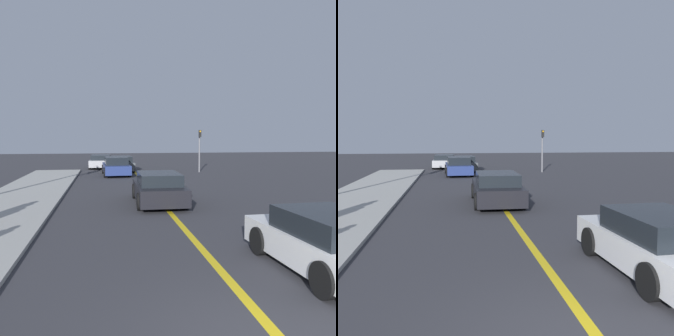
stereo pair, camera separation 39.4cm
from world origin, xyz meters
TOP-DOWN VIEW (x-y plane):
  - road_center_line at (0.00, 18.00)m, footprint 0.20×60.00m
  - sidewalk_left at (-6.03, 13.51)m, footprint 3.50×27.01m
  - car_near_right_lane at (2.13, 2.64)m, footprint 2.06×4.08m
  - car_ahead_center at (-0.15, 11.06)m, footprint 2.04×4.60m
  - car_far_distant at (-1.53, 23.04)m, footprint 2.06×4.68m
  - car_parked_left_lot at (-1.01, 26.06)m, footprint 2.02×4.28m
  - car_oncoming_far at (-2.68, 29.54)m, footprint 2.10×4.32m
  - traffic_light at (5.04, 24.34)m, footprint 0.18×0.40m

SIDE VIEW (x-z plane):
  - road_center_line at x=0.00m, z-range 0.00..0.01m
  - sidewalk_left at x=-6.03m, z-range 0.00..0.11m
  - car_oncoming_far at x=-2.68m, z-range 0.00..1.19m
  - car_parked_left_lot at x=-1.01m, z-range -0.01..1.22m
  - car_near_right_lane at x=2.13m, z-range -0.02..1.25m
  - car_ahead_center at x=-0.15m, z-range -0.01..1.29m
  - car_far_distant at x=-1.53m, z-range -0.02..1.32m
  - traffic_light at x=5.04m, z-range 0.42..3.74m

